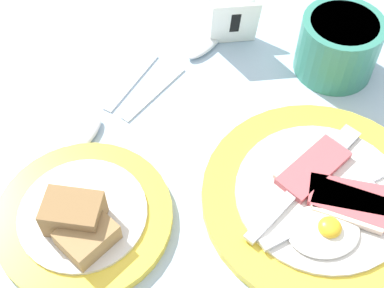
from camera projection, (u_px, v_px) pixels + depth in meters
The scene contains 7 objects.
ground_plane at pixel (227, 195), 0.56m from camera, with size 3.00×3.00×0.00m, color #A3BCD1.
breakfast_plate at pixel (322, 198), 0.55m from camera, with size 0.25×0.25×0.03m.
bread_plate at pixel (83, 218), 0.53m from camera, with size 0.18×0.18×0.05m.
sugar_cup at pixel (338, 45), 0.64m from camera, with size 0.10×0.10×0.07m.
number_card at pixel (233, 18), 0.68m from camera, with size 0.06×0.05×0.07m.
teaspoon_by_saucer at pixel (95, 122), 0.62m from camera, with size 0.13×0.16×0.01m.
teaspoon_near_cup at pixel (192, 55), 0.68m from camera, with size 0.15×0.15×0.01m.
Camera 1 is at (-0.08, -0.28, 0.48)m, focal length 50.00 mm.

